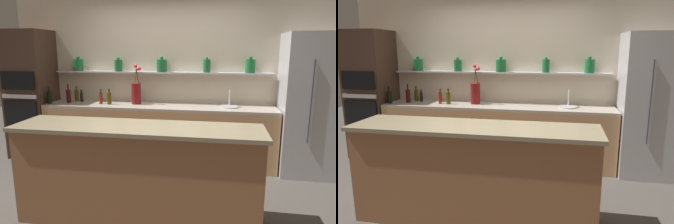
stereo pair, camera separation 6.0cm
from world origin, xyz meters
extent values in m
plane|color=#4C4742|center=(0.00, 0.00, 0.00)|extent=(12.00, 12.00, 0.00)
cube|color=beige|center=(0.00, 1.60, 1.30)|extent=(5.20, 0.10, 2.60)
cube|color=#B7B7BC|center=(-0.13, 1.46, 1.41)|extent=(3.46, 0.18, 0.02)
cylinder|color=#19602D|center=(-1.51, 1.45, 1.52)|extent=(0.16, 0.16, 0.19)
sphere|color=#19602D|center=(-1.51, 1.45, 1.64)|extent=(0.05, 0.05, 0.05)
cylinder|color=#19602D|center=(-0.82, 1.45, 1.51)|extent=(0.13, 0.13, 0.18)
sphere|color=#19602D|center=(-0.82, 1.45, 1.63)|extent=(0.04, 0.04, 0.04)
cylinder|color=#19602D|center=(-0.11, 1.45, 1.52)|extent=(0.16, 0.16, 0.19)
sphere|color=#19602D|center=(-0.11, 1.45, 1.64)|extent=(0.06, 0.06, 0.06)
cylinder|color=#19602D|center=(0.60, 1.45, 1.52)|extent=(0.11, 0.11, 0.20)
sphere|color=#19602D|center=(0.60, 1.45, 1.64)|extent=(0.04, 0.04, 0.04)
cylinder|color=#19602D|center=(1.24, 1.45, 1.52)|extent=(0.15, 0.15, 0.20)
sphere|color=#19602D|center=(1.24, 1.45, 1.65)|extent=(0.05, 0.05, 0.05)
cube|color=tan|center=(-0.13, 1.24, 0.44)|extent=(3.56, 0.62, 0.88)
cube|color=#ADA393|center=(-0.13, 1.24, 0.90)|extent=(3.56, 0.62, 0.04)
cube|color=#99603D|center=(0.00, -0.44, 0.49)|extent=(2.44, 0.55, 0.98)
cube|color=gray|center=(0.00, -0.44, 1.00)|extent=(2.50, 0.61, 0.04)
cube|color=#B7B7BC|center=(2.13, 1.20, 1.00)|extent=(0.93, 0.70, 1.99)
cylinder|color=#4C4C51|center=(1.97, 0.83, 1.10)|extent=(0.02, 0.02, 1.10)
cube|color=#3D281E|center=(-2.27, 1.24, 1.04)|extent=(0.66, 0.62, 2.07)
cube|color=black|center=(-2.27, 0.92, 0.78)|extent=(0.56, 0.02, 0.40)
cube|color=black|center=(-2.27, 0.92, 1.30)|extent=(0.56, 0.02, 0.28)
cube|color=#B7B7BC|center=(-2.27, 0.92, 1.05)|extent=(0.58, 0.02, 0.06)
cylinder|color=maroon|center=(-0.49, 1.30, 1.08)|extent=(0.15, 0.15, 0.33)
cylinder|color=#4C3319|center=(-0.50, 1.32, 1.38)|extent=(0.03, 0.02, 0.26)
sphere|color=red|center=(-0.51, 1.36, 1.51)|extent=(0.06, 0.06, 0.06)
cylinder|color=#4C3319|center=(-0.46, 1.28, 1.36)|extent=(0.03, 0.05, 0.23)
sphere|color=red|center=(-0.42, 1.26, 1.48)|extent=(0.05, 0.05, 0.05)
cylinder|color=#4C3319|center=(-0.47, 1.29, 1.36)|extent=(0.02, 0.06, 0.22)
sphere|color=red|center=(-0.43, 1.28, 1.47)|extent=(0.05, 0.05, 0.05)
cylinder|color=#4C3319|center=(-0.46, 1.27, 1.36)|extent=(0.04, 0.03, 0.22)
sphere|color=red|center=(-0.44, 1.24, 1.47)|extent=(0.05, 0.05, 0.05)
cylinder|color=#B7B7BC|center=(0.96, 1.24, 0.93)|extent=(0.26, 0.26, 0.02)
cylinder|color=#B7B7BC|center=(0.96, 1.34, 1.05)|extent=(0.02, 0.02, 0.22)
cylinder|color=#B7B7BC|center=(0.96, 1.28, 1.16)|extent=(0.02, 0.12, 0.02)
cylinder|color=black|center=(-1.86, 1.09, 1.01)|extent=(0.07, 0.07, 0.19)
cylinder|color=black|center=(-1.86, 1.09, 1.15)|extent=(0.02, 0.02, 0.08)
cylinder|color=black|center=(-1.86, 1.09, 1.20)|extent=(0.03, 0.03, 0.01)
cylinder|color=#47380A|center=(-1.11, 1.38, 1.00)|extent=(0.05, 0.05, 0.15)
cylinder|color=#47380A|center=(-1.11, 1.38, 1.10)|extent=(0.03, 0.03, 0.05)
cylinder|color=black|center=(-1.11, 1.38, 1.13)|extent=(0.03, 0.03, 0.01)
cylinder|color=#47380A|center=(-1.54, 1.38, 1.01)|extent=(0.06, 0.06, 0.19)
cylinder|color=#47380A|center=(-1.54, 1.38, 1.13)|extent=(0.03, 0.03, 0.05)
cylinder|color=black|center=(-1.54, 1.38, 1.16)|extent=(0.03, 0.03, 0.01)
cylinder|color=maroon|center=(-1.05, 1.20, 0.99)|extent=(0.05, 0.05, 0.14)
cylinder|color=maroon|center=(-1.05, 1.20, 1.08)|extent=(0.03, 0.03, 0.04)
cylinder|color=black|center=(-1.05, 1.20, 1.10)|extent=(0.03, 0.03, 0.01)
cylinder|color=black|center=(-1.44, 1.35, 0.99)|extent=(0.05, 0.05, 0.15)
cylinder|color=black|center=(-1.44, 1.35, 1.08)|extent=(0.03, 0.03, 0.04)
cylinder|color=black|center=(-1.44, 1.35, 1.11)|extent=(0.03, 0.03, 0.01)
cylinder|color=#47380A|center=(-0.90, 1.20, 1.01)|extent=(0.07, 0.07, 0.18)
cylinder|color=#47380A|center=(-0.90, 1.20, 1.13)|extent=(0.03, 0.03, 0.05)
cylinder|color=black|center=(-0.90, 1.20, 1.16)|extent=(0.03, 0.03, 0.01)
cylinder|color=#380C0C|center=(-1.61, 1.23, 1.02)|extent=(0.07, 0.07, 0.21)
cylinder|color=#380C0C|center=(-1.61, 1.23, 1.17)|extent=(0.02, 0.02, 0.08)
cylinder|color=black|center=(-1.61, 1.23, 1.21)|extent=(0.03, 0.03, 0.01)
camera|label=1|loc=(0.80, -3.22, 1.76)|focal=32.00mm
camera|label=2|loc=(0.86, -3.21, 1.76)|focal=32.00mm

